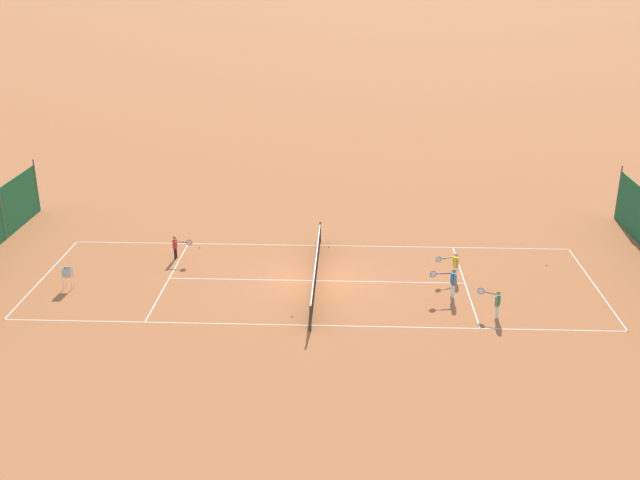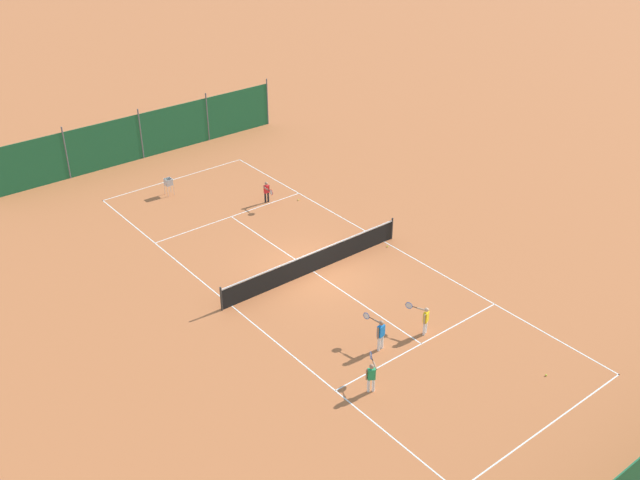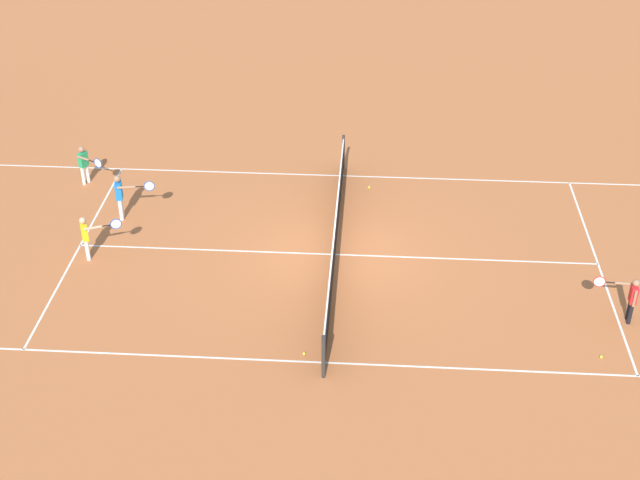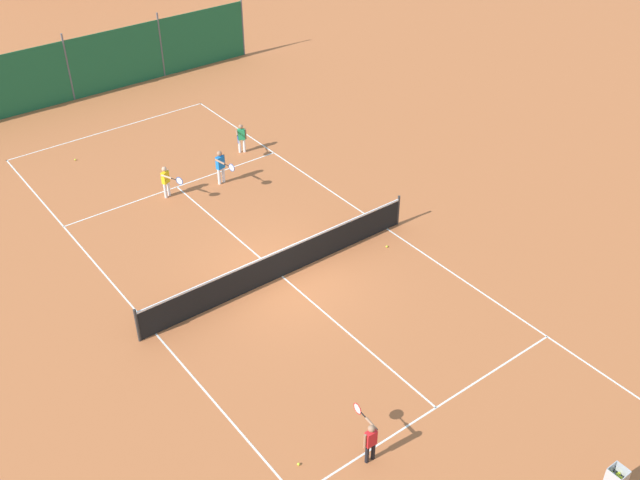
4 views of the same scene
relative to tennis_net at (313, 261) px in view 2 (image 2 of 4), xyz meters
name	(u,v)px [view 2 (image 2 of 4)]	position (x,y,z in m)	size (l,w,h in m)	color
ground_plane	(313,272)	(0.00, 0.00, -0.50)	(600.00, 600.00, 0.00)	#BC6638
court_line_markings	(313,271)	(0.00, 0.00, -0.50)	(8.25, 23.85, 0.01)	white
tennis_net	(313,261)	(0.00, 0.00, 0.00)	(9.18, 0.08, 1.06)	#2D2D2D
windscreen_fence_near	(141,136)	(0.00, -15.50, 0.81)	(17.28, 0.08, 2.90)	#1E6038
player_near_service	(371,375)	(3.16, 7.12, 0.17)	(0.75, 0.84, 1.14)	white
player_near_baseline	(380,332)	(1.39, 5.64, 0.23)	(0.42, 1.07, 1.26)	white
player_far_baseline	(425,318)	(-0.54, 5.97, 0.18)	(0.39, 1.01, 1.15)	white
player_far_service	(267,191)	(-2.23, -6.55, 0.15)	(0.42, 0.94, 1.11)	black
tennis_ball_service_box	(298,200)	(-3.58, -5.76, -0.47)	(0.07, 0.07, 0.07)	#CCE033
tennis_ball_far_corner	(546,375)	(-2.07, 10.36, -0.47)	(0.07, 0.07, 0.07)	#CCE033
tennis_ball_alley_right	(387,246)	(-3.88, 0.45, -0.47)	(0.07, 0.07, 0.07)	#CCE033
tennis_ball_by_net_right	(236,291)	(3.42, -0.77, -0.47)	(0.07, 0.07, 0.07)	#CCE033
ball_hopper	(169,183)	(1.14, -10.40, 0.16)	(0.36, 0.36, 0.89)	#B7B7BC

